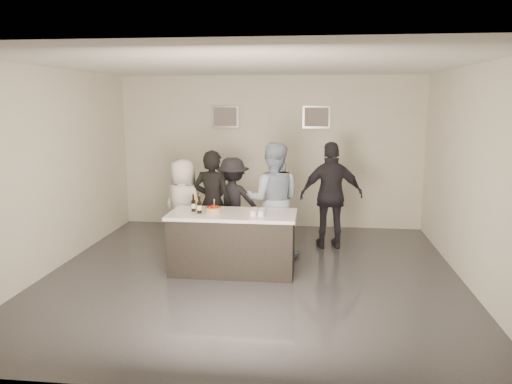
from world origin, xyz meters
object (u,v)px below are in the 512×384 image
bar_counter (233,242)px  person_main_blue (273,200)px  beer_bottle_b (199,205)px  person_guest_left (183,206)px  cake (213,210)px  person_guest_back (233,202)px  person_main_black (213,203)px  person_guest_right (331,195)px  beer_bottle_a (193,203)px

bar_counter → person_main_blue: (0.53, 0.85, 0.48)m
bar_counter → person_main_blue: person_main_blue is taller
beer_bottle_b → person_guest_left: bearing=117.3°
person_guest_left → beer_bottle_b: bearing=143.0°
person_main_blue → person_guest_left: (-1.50, 0.02, -0.15)m
cake → person_guest_back: size_ratio=0.15×
bar_counter → person_guest_left: size_ratio=1.18×
bar_counter → beer_bottle_b: size_ratio=7.15×
cake → person_main_black: size_ratio=0.13×
person_main_black → person_guest_back: person_main_black is taller
cake → beer_bottle_b: size_ratio=0.89×
person_guest_right → beer_bottle_b: bearing=29.4°
beer_bottle_b → cake: bearing=21.7°
bar_counter → person_main_black: bearing=120.6°
person_main_blue → bar_counter: bearing=58.6°
person_main_black → beer_bottle_b: bearing=98.2°
beer_bottle_b → person_main_blue: 1.37m
beer_bottle_a → person_main_black: (0.14, 0.74, -0.16)m
bar_counter → person_main_blue: bearing=58.3°
bar_counter → person_guest_right: size_ratio=1.01×
person_guest_back → cake: bearing=85.2°
person_main_blue → person_guest_right: (0.96, 0.59, -0.02)m
person_main_black → person_main_blue: size_ratio=0.93×
beer_bottle_a → person_guest_right: (2.07, 1.42, -0.11)m
beer_bottle_a → person_guest_back: (0.36, 1.37, -0.25)m
person_main_blue → person_guest_left: 1.50m
bar_counter → beer_bottle_a: 0.83m
cake → person_main_black: (-0.17, 0.78, -0.07)m
cake → beer_bottle_a: 0.32m
person_guest_right → person_guest_back: (-1.71, -0.04, -0.14)m
beer_bottle_a → person_main_blue: (1.11, 0.83, -0.10)m
person_main_black → person_main_blue: person_main_blue is taller
bar_counter → person_main_black: 0.98m
beer_bottle_a → person_guest_back: size_ratio=0.17×
cake → person_main_blue: (0.81, 0.86, -0.00)m
beer_bottle_a → beer_bottle_b: (0.11, -0.11, 0.00)m
cake → person_guest_right: size_ratio=0.13×
person_main_blue → person_main_black: bearing=5.3°
person_main_black → beer_bottle_a: bearing=89.3°
cake → beer_bottle_b: 0.22m
bar_counter → beer_bottle_b: bearing=-169.7°
cake → person_main_blue: 1.19m
beer_bottle_b → person_guest_back: size_ratio=0.17×
beer_bottle_b → person_guest_right: (1.96, 1.53, -0.11)m
person_guest_right → person_guest_back: bearing=-7.0°
person_main_blue → person_guest_back: (-0.75, 0.54, -0.16)m
bar_counter → person_main_black: (-0.45, 0.76, 0.42)m
beer_bottle_b → person_main_black: 0.87m
bar_counter → person_guest_left: (-0.97, 0.88, 0.34)m
cake → person_guest_back: (0.06, 1.41, -0.16)m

